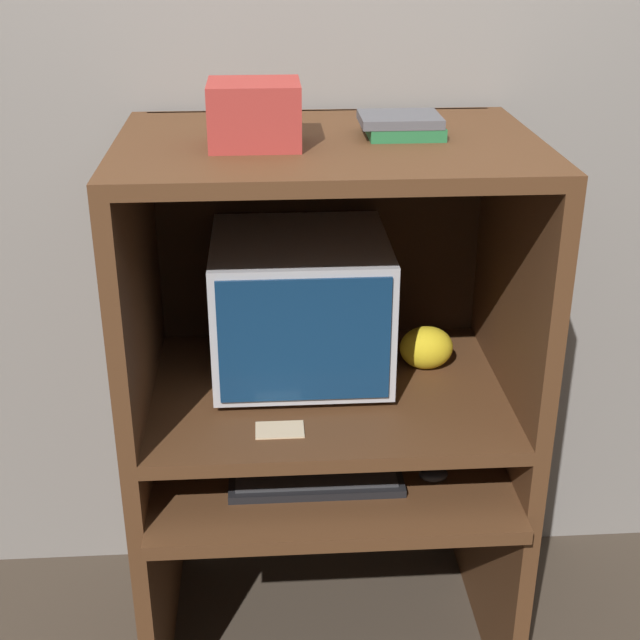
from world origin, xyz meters
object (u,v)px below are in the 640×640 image
keyboard (316,478)px  mouse (433,474)px  snack_bag (426,348)px  book_stack (402,125)px  crt_monitor (300,305)px  storage_box (254,114)px

keyboard → mouse: mouse is taller
keyboard → snack_bag: size_ratio=3.03×
book_stack → crt_monitor: bearing=165.0°
snack_bag → storage_box: bearing=-162.3°
crt_monitor → storage_box: bearing=-126.8°
crt_monitor → snack_bag: bearing=0.5°
mouse → keyboard: bearing=178.1°
book_stack → mouse: bearing=-67.7°
crt_monitor → snack_bag: size_ratio=3.13×
book_stack → snack_bag: bearing=34.1°
mouse → snack_bag: (0.02, 0.26, 0.22)m
keyboard → crt_monitor: bearing=95.4°
crt_monitor → mouse: 0.54m
keyboard → snack_bag: 0.46m
keyboard → mouse: size_ratio=5.89×
crt_monitor → snack_bag: (0.33, 0.00, -0.13)m
crt_monitor → keyboard: crt_monitor is taller
crt_monitor → book_stack: size_ratio=2.34×
book_stack → storage_box: size_ratio=0.95×
mouse → storage_box: (-0.42, 0.12, 0.87)m
keyboard → mouse: (0.29, -0.01, 0.00)m
keyboard → storage_box: (-0.12, 0.11, 0.87)m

